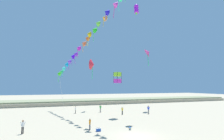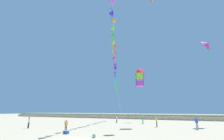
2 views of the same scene
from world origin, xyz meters
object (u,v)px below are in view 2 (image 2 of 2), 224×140
object	(u,v)px
person_near_right	(143,119)
large_kite_low_lead	(207,44)
person_far_right	(117,119)
large_kite_high_solo	(142,73)
person_near_left	(29,122)
beach_cooler	(66,132)
person_far_left	(197,122)
person_mid_center	(157,121)
large_kite_outer_drift	(140,80)
person_far_center	(66,125)
beach_ball	(94,136)

from	to	relation	value
person_near_right	large_kite_low_lead	world-z (taller)	large_kite_low_lead
person_near_right	person_far_right	world-z (taller)	person_near_right
person_near_right	large_kite_high_solo	distance (m)	11.60
person_near_left	person_near_right	bearing A→B (deg)	45.85
person_near_left	beach_cooler	bearing A→B (deg)	-12.09
large_kite_low_lead	large_kite_high_solo	distance (m)	14.91
person_near_left	large_kite_low_lead	distance (m)	33.85
person_far_left	person_mid_center	bearing A→B (deg)	169.99
large_kite_high_solo	large_kite_outer_drift	world-z (taller)	large_kite_high_solo
person_near_left	person_far_center	xyz separation A→B (m)	(8.18, -1.00, -0.09)
person_mid_center	person_far_center	xyz separation A→B (m)	(-9.28, -10.78, -0.02)
person_far_center	large_kite_low_lead	world-z (taller)	large_kite_low_lead
person_near_right	large_kite_outer_drift	world-z (taller)	large_kite_outer_drift
person_far_right	beach_ball	world-z (taller)	person_far_right
person_far_right	beach_cooler	world-z (taller)	person_far_right
person_far_left	large_kite_outer_drift	world-z (taller)	large_kite_outer_drift
person_far_left	large_kite_low_lead	bearing A→B (deg)	57.40
person_near_right	person_mid_center	bearing A→B (deg)	-53.92
person_far_left	person_far_right	xyz separation A→B (m)	(-14.72, 5.62, -0.12)
person_far_right	beach_ball	distance (m)	17.76
large_kite_high_solo	beach_cooler	distance (m)	24.37
person_mid_center	person_far_left	size ratio (longest dim) A/B	0.88
large_kite_low_lead	person_near_right	bearing A→B (deg)	-178.01
large_kite_outer_drift	beach_ball	bearing A→B (deg)	-102.42
person_near_right	person_far_left	world-z (taller)	person_far_left
person_near_right	person_far_right	bearing A→B (deg)	-179.30
person_far_left	beach_cooler	world-z (taller)	person_far_left
person_far_right	large_kite_high_solo	xyz separation A→B (m)	(4.76, 4.87, 10.60)
person_far_center	beach_cooler	xyz separation A→B (m)	(0.93, -0.95, -0.66)
person_near_right	person_far_left	bearing A→B (deg)	-32.06
person_near_right	large_kite_low_lead	xyz separation A→B (m)	(13.02, 0.45, 13.80)
person_near_left	person_far_right	world-z (taller)	person_near_left
person_mid_center	large_kite_high_solo	size ratio (longest dim) A/B	0.29
person_mid_center	person_far_center	world-z (taller)	person_mid_center
person_far_center	large_kite_low_lead	bearing A→B (deg)	40.15
person_far_left	large_kite_outer_drift	bearing A→B (deg)	-171.16
person_far_right	beach_cooler	bearing A→B (deg)	-87.55
person_mid_center	beach_ball	bearing A→B (deg)	-108.55
person_far_left	large_kite_low_lead	world-z (taller)	large_kite_low_lead
large_kite_outer_drift	beach_ball	distance (m)	12.84
person_near_left	beach_ball	size ratio (longest dim) A/B	4.61
person_near_right	beach_cooler	xyz separation A→B (m)	(-4.93, -16.42, -0.75)
large_kite_outer_drift	person_near_right	bearing A→B (deg)	102.34
person_far_right	person_far_left	bearing A→B (deg)	-20.91
large_kite_high_solo	beach_ball	bearing A→B (deg)	-89.71
person_far_center	person_mid_center	bearing A→B (deg)	49.29
beach_cooler	beach_ball	bearing A→B (deg)	-9.56
person_far_center	person_far_right	bearing A→B (deg)	89.13
person_near_right	person_near_left	bearing A→B (deg)	-134.15
person_far_center	large_kite_outer_drift	world-z (taller)	large_kite_outer_drift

